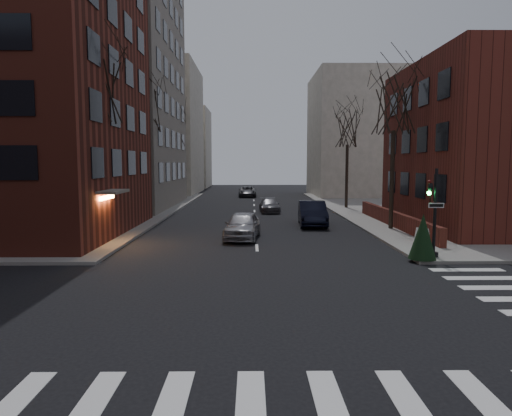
{
  "coord_description": "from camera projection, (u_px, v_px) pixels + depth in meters",
  "views": [
    {
      "loc": [
        -0.28,
        -11.34,
        4.4
      ],
      "look_at": [
        -0.04,
        12.82,
        2.0
      ],
      "focal_mm": 32.0,
      "sensor_mm": 36.0,
      "label": 1
    }
  ],
  "objects": [
    {
      "name": "tree_left_b",
      "position": [
        145.0,
        106.0,
        36.63
      ],
      "size": [
        4.4,
        4.4,
        10.8
      ],
      "color": "#2D231C",
      "rests_on": "sidewalk_far_left"
    },
    {
      "name": "streetlamp_near",
      "position": [
        143.0,
        165.0,
        33.11
      ],
      "size": [
        0.36,
        0.36,
        6.28
      ],
      "color": "black",
      "rests_on": "sidewalk_far_left"
    },
    {
      "name": "building_distant_ra",
      "position": [
        366.0,
        136.0,
        60.84
      ],
      "size": [
        14.0,
        14.0,
        16.0
      ],
      "primitive_type": "cube",
      "color": "beige",
      "rests_on": "ground"
    },
    {
      "name": "tree_left_c",
      "position": [
        175.0,
        130.0,
        50.64
      ],
      "size": [
        3.96,
        3.96,
        9.72
      ],
      "color": "#2D231C",
      "rests_on": "sidewalk_far_left"
    },
    {
      "name": "tree_right_b",
      "position": [
        348.0,
        129.0,
        42.91
      ],
      "size": [
        3.74,
        3.74,
        9.18
      ],
      "color": "#2D231C",
      "rests_on": "sidewalk_far_right"
    },
    {
      "name": "car_lane_gray",
      "position": [
        269.0,
        205.0,
        40.67
      ],
      "size": [
        1.89,
        4.26,
        1.22
      ],
      "primitive_type": "imported",
      "rotation": [
        0.0,
        0.0,
        0.05
      ],
      "color": "#47464C",
      "rests_on": "ground"
    },
    {
      "name": "building_left_tan",
      "position": [
        78.0,
        63.0,
        44.0
      ],
      "size": [
        18.0,
        18.0,
        28.0
      ],
      "primitive_type": "cube",
      "color": "gray",
      "rests_on": "ground"
    },
    {
      "name": "low_wall_right",
      "position": [
        394.0,
        219.0,
        30.66
      ],
      "size": [
        0.35,
        16.0,
        1.0
      ],
      "primitive_type": "cube",
      "color": "#5D221B",
      "rests_on": "sidewalk_far_right"
    },
    {
      "name": "tree_left_a",
      "position": [
        95.0,
        88.0,
        24.73
      ],
      "size": [
        4.18,
        4.18,
        10.26
      ],
      "color": "#2D231C",
      "rests_on": "sidewalk_far_left"
    },
    {
      "name": "building_right_brick",
      "position": [
        504.0,
        146.0,
        30.25
      ],
      "size": [
        12.0,
        14.0,
        11.0
      ],
      "primitive_type": "cube",
      "color": "#5D221B",
      "rests_on": "ground"
    },
    {
      "name": "tree_right_a",
      "position": [
        394.0,
        105.0,
        28.93
      ],
      "size": [
        3.96,
        3.96,
        9.72
      ],
      "color": "#2D231C",
      "rests_on": "sidewalk_far_right"
    },
    {
      "name": "evergreen_shrub",
      "position": [
        423.0,
        236.0,
        20.14
      ],
      "size": [
        1.25,
        1.25,
        2.01
      ],
      "primitive_type": "cone",
      "rotation": [
        0.0,
        0.0,
        -0.03
      ],
      "color": "#15301C",
      "rests_on": "sidewalk_far_right"
    },
    {
      "name": "parked_sedan",
      "position": [
        312.0,
        213.0,
        32.03
      ],
      "size": [
        2.09,
        5.29,
        1.71
      ],
      "primitive_type": "imported",
      "rotation": [
        0.0,
        0.0,
        -0.05
      ],
      "color": "black",
      "rests_on": "ground"
    },
    {
      "name": "car_lane_far",
      "position": [
        247.0,
        192.0,
        59.1
      ],
      "size": [
        2.31,
        4.9,
        1.35
      ],
      "primitive_type": "imported",
      "rotation": [
        0.0,
        0.0,
        0.01
      ],
      "color": "#3B3B40",
      "rests_on": "ground"
    },
    {
      "name": "traffic_signal",
      "position": [
        433.0,
        218.0,
        20.57
      ],
      "size": [
        0.76,
        0.44,
        4.0
      ],
      "color": "black",
      "rests_on": "sidewalk_far_right"
    },
    {
      "name": "building_distant_la",
      "position": [
        149.0,
        131.0,
        65.41
      ],
      "size": [
        14.0,
        16.0,
        18.0
      ],
      "primitive_type": "cube",
      "color": "beige",
      "rests_on": "ground"
    },
    {
      "name": "car_lane_silver",
      "position": [
        243.0,
        225.0,
        26.44
      ],
      "size": [
        2.34,
        4.76,
        1.56
      ],
      "primitive_type": "imported",
      "rotation": [
        0.0,
        0.0,
        -0.11
      ],
      "color": "#9F9FA4",
      "rests_on": "ground"
    },
    {
      "name": "sandwich_board",
      "position": [
        422.0,
        237.0,
        23.48
      ],
      "size": [
        0.59,
        0.68,
        0.92
      ],
      "primitive_type": "cube",
      "rotation": [
        0.0,
        0.0,
        0.37
      ],
      "color": "white",
      "rests_on": "sidewalk_far_right"
    },
    {
      "name": "ground",
      "position": [
        263.0,
        334.0,
        11.73
      ],
      "size": [
        160.0,
        160.0,
        0.0
      ],
      "primitive_type": "plane",
      "color": "black",
      "rests_on": "ground"
    },
    {
      "name": "streetlamp_far",
      "position": [
        183.0,
        164.0,
        53.02
      ],
      "size": [
        0.36,
        0.36,
        6.28
      ],
      "color": "black",
      "rests_on": "sidewalk_far_left"
    },
    {
      "name": "building_distant_lb",
      "position": [
        181.0,
        148.0,
        82.54
      ],
      "size": [
        10.0,
        12.0,
        14.0
      ],
      "primitive_type": "cube",
      "color": "beige",
      "rests_on": "ground"
    }
  ]
}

